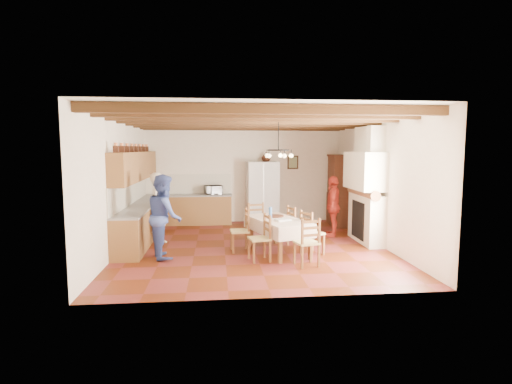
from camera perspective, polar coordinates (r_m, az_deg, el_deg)
floor at (r=9.43m, az=-0.43°, el=-7.84°), size 6.00×6.50×0.02m
ceiling at (r=9.18m, az=-0.45°, el=10.78°), size 6.00×6.50×0.02m
wall_back at (r=12.42m, az=-1.80°, el=2.62°), size 6.00×0.02×3.00m
wall_front at (r=5.96m, az=2.40°, el=-1.34°), size 6.00×0.02×3.00m
wall_left at (r=9.40m, az=-19.03°, el=1.11°), size 0.02×6.50×3.00m
wall_right at (r=9.92m, az=17.16°, el=1.43°), size 0.02×6.50×3.00m
ceiling_beams at (r=9.17m, az=-0.45°, el=10.15°), size 6.00×6.30×0.16m
lower_cabinets_left at (r=10.50m, az=-15.85°, el=-4.17°), size 0.60×4.30×0.86m
lower_cabinets_back at (r=12.22m, az=-8.96°, el=-2.56°), size 2.30×0.60×0.86m
countertop_left at (r=10.43m, az=-15.93°, el=-1.74°), size 0.62×4.30×0.04m
countertop_back at (r=12.16m, az=-8.99°, el=-0.46°), size 2.34×0.62×0.04m
backsplash_left at (r=10.44m, az=-17.52°, el=-0.01°), size 0.03×4.30×0.60m
backsplash_back at (r=12.42m, az=-8.94°, el=1.16°), size 2.30×0.03×0.60m
upper_cabinets at (r=10.37m, az=-16.77°, el=3.58°), size 0.35×4.20×0.70m
fireplace at (r=10.00m, az=15.17°, el=0.95°), size 0.56×1.60×2.80m
wall_picture at (r=12.58m, az=5.29°, el=4.24°), size 0.34×0.03×0.42m
refrigerator at (r=12.30m, az=0.84°, el=-0.02°), size 1.00×0.85×1.88m
hutch at (r=12.09m, az=11.62°, el=0.26°), size 0.59×1.20×2.10m
dining_table at (r=8.77m, az=3.15°, el=-4.40°), size 1.39×1.90×0.75m
chandelier at (r=8.61m, az=3.22°, el=6.00°), size 0.47×0.47×0.03m
chair_left_near at (r=8.16m, az=0.47°, el=-6.54°), size 0.48×0.49×0.96m
chair_left_far at (r=8.90m, az=-2.34°, el=-5.47°), size 0.43×0.45×0.96m
chair_right_near at (r=8.76m, az=8.03°, el=-5.72°), size 0.55×0.56×0.96m
chair_right_far at (r=9.40m, az=6.00°, el=-4.86°), size 0.50×0.51×0.96m
chair_end_near at (r=7.89m, az=7.25°, el=-7.04°), size 0.50×0.49×0.96m
chair_end_far at (r=9.71m, az=0.24°, el=-4.46°), size 0.48×0.46×0.96m
person_man at (r=9.76m, az=-13.62°, el=-2.33°), size 0.50×0.68×1.72m
person_woman_blue at (r=8.57m, az=-12.96°, el=-3.37°), size 0.87×1.00×1.76m
person_woman_red at (r=10.56m, az=10.96°, el=-2.01°), size 0.69×1.00×1.58m
microwave at (r=12.13m, az=-6.11°, el=0.31°), size 0.57×0.47×0.27m
fridge_vase at (r=12.24m, az=1.44°, el=5.04°), size 0.31×0.31×0.29m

